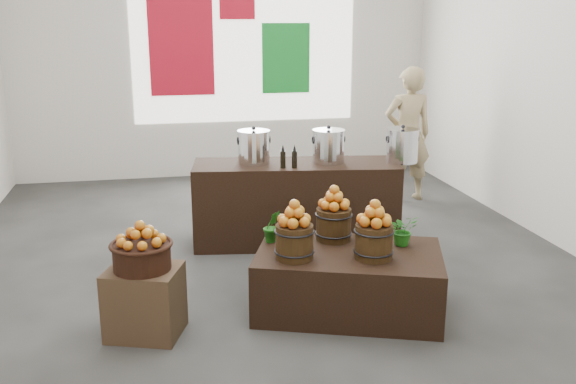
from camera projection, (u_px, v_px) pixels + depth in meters
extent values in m
plane|color=#3D3D3B|center=(266.00, 257.00, 6.33)|extent=(7.00, 7.00, 0.00)
cube|color=beige|center=(223.00, 38.00, 9.11)|extent=(6.00, 0.04, 4.00)
cube|color=white|center=(245.00, 37.00, 9.15)|extent=(3.20, 0.02, 2.40)
cube|color=#AB0D20|center=(181.00, 45.00, 8.99)|extent=(0.90, 0.04, 1.40)
cube|color=#137E27|center=(286.00, 58.00, 9.33)|extent=(0.70, 0.04, 1.00)
cube|color=#AB0D20|center=(237.00, 1.00, 8.99)|extent=(0.50, 0.04, 0.50)
cube|color=brown|center=(145.00, 302.00, 4.73)|extent=(0.63, 0.57, 0.52)
cylinder|color=black|center=(142.00, 257.00, 4.64)|extent=(0.42, 0.42, 0.19)
cube|color=black|center=(348.00, 281.00, 5.13)|extent=(1.66, 1.32, 0.50)
cylinder|color=#37220F|center=(294.00, 242.00, 4.89)|extent=(0.29, 0.29, 0.27)
cylinder|color=#37220F|center=(374.00, 242.00, 4.89)|extent=(0.29, 0.29, 0.27)
cylinder|color=#37220F|center=(334.00, 224.00, 5.30)|extent=(0.29, 0.29, 0.27)
imported|color=#185B13|center=(403.00, 230.00, 5.18)|extent=(0.26, 0.23, 0.25)
imported|color=#185B13|center=(272.00, 226.00, 5.25)|extent=(0.16, 0.13, 0.27)
cube|color=black|center=(296.00, 203.00, 6.63)|extent=(2.15, 0.96, 0.85)
cylinder|color=silver|center=(254.00, 148.00, 6.46)|extent=(0.32, 0.32, 0.32)
cylinder|color=silver|center=(328.00, 147.00, 6.50)|extent=(0.32, 0.32, 0.32)
cylinder|color=silver|center=(402.00, 146.00, 6.54)|extent=(0.32, 0.32, 0.32)
imported|color=#9C8960|center=(408.00, 134.00, 8.10)|extent=(0.62, 0.41, 1.70)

